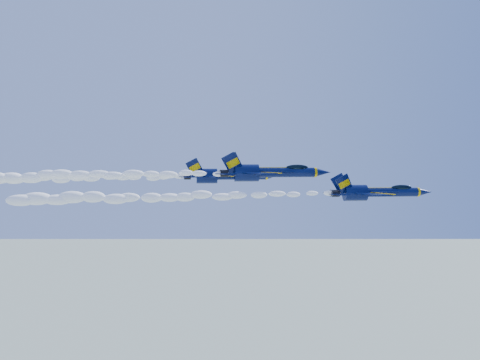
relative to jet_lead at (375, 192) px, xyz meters
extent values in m
cylinder|color=#08113A|center=(2.60, 0.00, -0.06)|extent=(8.28, 1.38, 1.38)
ellipsoid|color=#08113A|center=(-3.20, 0.00, -0.11)|extent=(1.44, 2.48, 5.89)
cone|color=#08113A|center=(7.93, 0.00, -0.06)|extent=(2.39, 1.38, 1.38)
cylinder|color=#E2B100|center=(6.83, 0.00, -0.06)|extent=(0.32, 1.44, 1.44)
ellipsoid|color=black|center=(4.16, 0.00, 0.63)|extent=(3.31, 1.08, 0.91)
cube|color=#E2B100|center=(4.16, 0.00, 0.35)|extent=(3.87, 0.92, 0.17)
cube|color=#08113A|center=(-1.55, -3.68, -0.06)|extent=(4.93, 5.85, 0.17)
cube|color=#08113A|center=(-1.55, 3.68, -0.06)|extent=(4.93, 5.85, 0.17)
cube|color=#E2B100|center=(-0.26, -3.68, 0.03)|extent=(2.22, 4.61, 0.09)
cube|color=#E2B100|center=(-0.26, 3.68, 0.03)|extent=(2.22, 4.61, 0.09)
cube|color=#08113A|center=(-5.23, -0.97, 1.32)|extent=(3.00, 0.95, 3.23)
cube|color=#08113A|center=(-5.23, 0.97, 1.32)|extent=(3.00, 0.95, 3.23)
cylinder|color=black|center=(-6.42, -0.60, -0.15)|extent=(1.10, 1.01, 1.01)
cylinder|color=black|center=(-6.42, 0.60, -0.15)|extent=(1.10, 1.01, 1.01)
cube|color=#E2B100|center=(-0.16, 0.00, 0.66)|extent=(10.12, 0.32, 0.07)
ellipsoid|color=white|center=(-30.78, 0.00, -0.42)|extent=(47.80, 1.92, 1.73)
cylinder|color=#08113A|center=(-12.32, 7.83, 2.81)|extent=(9.50, 1.58, 1.58)
ellipsoid|color=#08113A|center=(-18.97, 7.83, 2.75)|extent=(1.65, 2.85, 6.76)
cone|color=#08113A|center=(-6.19, 7.83, 2.81)|extent=(2.75, 1.58, 1.58)
cylinder|color=#E2B100|center=(-7.46, 7.83, 2.81)|extent=(0.37, 1.65, 1.65)
ellipsoid|color=black|center=(-10.52, 7.83, 3.60)|extent=(3.80, 1.24, 1.05)
cube|color=#E2B100|center=(-10.52, 7.83, 3.28)|extent=(4.44, 1.06, 0.19)
cube|color=#08113A|center=(-17.07, 3.60, 2.81)|extent=(5.66, 6.71, 0.19)
cube|color=#08113A|center=(-17.07, 12.05, 2.81)|extent=(5.66, 6.71, 0.19)
cube|color=#E2B100|center=(-15.59, 3.60, 2.91)|extent=(2.55, 5.29, 0.11)
cube|color=#E2B100|center=(-15.59, 12.05, 2.91)|extent=(2.55, 5.29, 0.11)
cube|color=#08113A|center=(-21.29, 6.72, 4.39)|extent=(3.44, 1.09, 3.70)
cube|color=#08113A|center=(-21.29, 8.94, 4.39)|extent=(3.44, 1.09, 3.70)
cylinder|color=black|center=(-22.67, 7.14, 2.70)|extent=(1.27, 1.16, 1.16)
cylinder|color=black|center=(-22.67, 8.51, 2.70)|extent=(1.27, 1.16, 1.16)
cube|color=#E2B100|center=(-15.48, 7.83, 3.63)|extent=(11.62, 0.37, 0.08)
ellipsoid|color=white|center=(-47.09, 7.83, 2.43)|extent=(47.80, 2.21, 1.99)
cylinder|color=#08113A|center=(-18.43, 19.69, 1.87)|extent=(9.20, 1.53, 1.53)
ellipsoid|color=#08113A|center=(-24.87, 19.69, 1.81)|extent=(1.59, 2.76, 6.54)
cone|color=#08113A|center=(-12.50, 19.69, 1.87)|extent=(2.66, 1.53, 1.53)
cylinder|color=#E2B100|center=(-13.73, 19.69, 1.87)|extent=(0.36, 1.59, 1.59)
ellipsoid|color=black|center=(-16.69, 19.69, 2.63)|extent=(3.68, 1.20, 1.01)
cube|color=#E2B100|center=(-16.69, 19.69, 2.33)|extent=(4.29, 1.02, 0.18)
cube|color=#08113A|center=(-23.03, 15.60, 1.87)|extent=(5.48, 6.50, 0.18)
cube|color=#08113A|center=(-23.03, 23.78, 1.87)|extent=(5.48, 6.50, 0.18)
cube|color=#E2B100|center=(-21.60, 15.60, 1.97)|extent=(2.46, 5.12, 0.10)
cube|color=#E2B100|center=(-21.60, 23.78, 1.97)|extent=(2.46, 5.12, 0.10)
cube|color=#08113A|center=(-27.12, 18.61, 3.40)|extent=(3.33, 1.05, 3.58)
cube|color=#08113A|center=(-27.12, 20.76, 3.40)|extent=(3.33, 1.05, 3.58)
cylinder|color=black|center=(-28.45, 19.02, 1.76)|extent=(1.23, 1.12, 1.12)
cylinder|color=black|center=(-28.45, 20.35, 1.76)|extent=(1.23, 1.12, 1.12)
cube|color=#E2B100|center=(-21.50, 19.69, 2.66)|extent=(11.24, 0.36, 0.08)
ellipsoid|color=white|center=(-52.86, 19.69, 1.49)|extent=(47.80, 2.14, 1.92)
camera|label=1|loc=(-29.86, -78.93, 5.58)|focal=40.00mm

